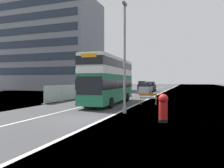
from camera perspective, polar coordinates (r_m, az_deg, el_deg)
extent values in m
cube|color=#38383A|center=(14.46, -9.81, -9.34)|extent=(140.00, 280.00, 0.10)
cube|color=#B2AFA8|center=(13.67, -3.14, -9.73)|extent=(0.24, 196.00, 0.01)
cube|color=silver|center=(15.93, -18.39, -8.24)|extent=(0.16, 168.00, 0.01)
cube|color=#1E6B47|center=(23.26, -0.62, -0.98)|extent=(3.01, 11.51, 2.78)
cube|color=white|center=(23.26, -0.62, 2.94)|extent=(3.01, 11.51, 0.40)
cube|color=white|center=(23.31, -0.62, 5.11)|extent=(2.98, 11.39, 1.36)
cube|color=black|center=(23.25, -0.62, 0.05)|extent=(3.04, 11.62, 0.89)
cube|color=black|center=(23.31, -0.62, 5.11)|extent=(3.03, 11.57, 0.75)
cube|color=black|center=(17.88, -6.12, -0.46)|extent=(2.26, 0.17, 1.53)
cube|color=orange|center=(17.99, -6.14, 7.53)|extent=(1.35, 0.13, 0.32)
cube|color=#1E6B47|center=(23.34, -0.62, -3.96)|extent=(3.04, 11.62, 0.36)
cylinder|color=black|center=(20.47, -6.89, -4.74)|extent=(0.35, 1.01, 1.00)
cylinder|color=black|center=(19.62, -0.30, -4.98)|extent=(0.35, 1.01, 1.00)
cylinder|color=black|center=(26.69, -1.11, -3.40)|extent=(0.35, 1.01, 1.00)
cylinder|color=black|center=(26.04, 4.04, -3.51)|extent=(0.35, 1.01, 1.00)
cylinder|color=gray|center=(16.71, 3.35, 6.48)|extent=(0.18, 0.18, 8.27)
cube|color=slate|center=(17.64, 3.36, 20.38)|extent=(0.20, 0.70, 0.20)
cylinder|color=gray|center=(16.79, 3.33, -6.85)|extent=(0.29, 0.29, 0.50)
cylinder|color=black|center=(13.61, 13.34, -9.39)|extent=(0.57, 0.57, 0.18)
cylinder|color=red|center=(13.51, 13.35, -6.44)|extent=(0.53, 0.53, 1.24)
sphere|color=red|center=(13.44, 13.36, -3.82)|extent=(0.59, 0.59, 0.59)
cube|color=black|center=(13.18, 13.23, -4.53)|extent=(0.22, 0.03, 0.07)
cube|color=orange|center=(22.89, 9.57, -2.77)|extent=(1.70, 0.56, 0.20)
cube|color=white|center=(22.91, 9.57, -3.57)|extent=(1.70, 0.56, 0.20)
cube|color=orange|center=(22.86, 7.60, -4.09)|extent=(0.09, 0.09, 1.05)
cube|color=black|center=(22.91, 7.60, -5.29)|extent=(0.26, 0.46, 0.08)
cube|color=orange|center=(23.02, 11.52, -4.06)|extent=(0.09, 0.09, 1.05)
cube|color=black|center=(23.07, 11.52, -5.26)|extent=(0.26, 0.46, 0.08)
cube|color=#A8AAAD|center=(25.18, -15.21, -2.53)|extent=(0.04, 3.26, 1.92)
cube|color=#A8AAAD|center=(28.03, -11.24, -2.16)|extent=(0.04, 3.26, 1.92)
cube|color=#A8AAAD|center=(31.00, -8.01, -1.86)|extent=(0.04, 3.26, 1.92)
cube|color=#A8AAAD|center=(34.04, -5.35, -1.60)|extent=(0.04, 3.26, 1.92)
cube|color=#A8AAAD|center=(37.15, -3.13, -1.39)|extent=(0.04, 3.26, 1.92)
cube|color=#A8AAAD|center=(40.30, -1.26, -1.20)|extent=(0.04, 3.26, 1.92)
cube|color=#A8AAAD|center=(43.49, 0.34, -1.04)|extent=(0.04, 3.26, 1.92)
cube|color=#A8AAAD|center=(46.71, 1.72, -0.90)|extent=(0.04, 3.26, 1.92)
cylinder|color=#939699|center=(23.81, -17.56, -2.74)|extent=(0.06, 0.06, 2.02)
cube|color=gray|center=(23.89, -17.54, -5.02)|extent=(0.44, 0.20, 0.12)
cylinder|color=#939699|center=(26.59, -13.12, -2.34)|extent=(0.06, 0.06, 2.02)
cube|color=gray|center=(26.66, -13.11, -4.38)|extent=(0.44, 0.20, 0.12)
cylinder|color=#939699|center=(29.50, -9.54, -2.00)|extent=(0.06, 0.06, 2.02)
cube|color=gray|center=(29.57, -9.53, -3.85)|extent=(0.44, 0.20, 0.12)
cylinder|color=#939699|center=(32.51, -6.61, -1.72)|extent=(0.06, 0.06, 2.02)
cube|color=gray|center=(32.57, -6.61, -3.40)|extent=(0.44, 0.20, 0.12)
cylinder|color=#939699|center=(35.59, -4.19, -1.49)|extent=(0.06, 0.06, 2.02)
cube|color=gray|center=(35.64, -4.19, -3.02)|extent=(0.44, 0.20, 0.12)
cylinder|color=#939699|center=(38.72, -2.16, -1.29)|extent=(0.06, 0.06, 2.02)
cube|color=gray|center=(38.77, -2.16, -2.69)|extent=(0.44, 0.20, 0.12)
cylinder|color=#939699|center=(41.89, -0.43, -1.12)|extent=(0.06, 0.06, 2.02)
cube|color=gray|center=(41.94, -0.43, -2.42)|extent=(0.44, 0.20, 0.12)
cylinder|color=#939699|center=(45.10, 1.06, -0.97)|extent=(0.06, 0.06, 2.02)
cube|color=gray|center=(45.14, 1.06, -2.18)|extent=(0.44, 0.20, 0.12)
cylinder|color=#939699|center=(48.33, 2.34, -0.84)|extent=(0.06, 0.06, 2.02)
cube|color=gray|center=(48.37, 2.34, -1.97)|extent=(0.44, 0.20, 0.12)
cube|color=gray|center=(40.70, 8.90, -1.53)|extent=(1.88, 4.09, 1.19)
cube|color=black|center=(40.67, 8.91, -0.19)|extent=(1.73, 2.25, 0.71)
cylinder|color=black|center=(41.81, 10.49, -2.11)|extent=(0.20, 0.60, 0.60)
cylinder|color=black|center=(42.15, 7.97, -2.08)|extent=(0.20, 0.60, 0.60)
cylinder|color=black|center=(39.31, 9.90, -2.31)|extent=(0.20, 0.60, 0.60)
cylinder|color=black|center=(39.67, 7.23, -2.27)|extent=(0.20, 0.60, 0.60)
cube|color=black|center=(48.91, 10.20, -1.05)|extent=(1.74, 4.07, 1.30)
cube|color=black|center=(48.88, 10.20, 0.16)|extent=(1.60, 2.24, 0.77)
cylinder|color=black|center=(50.04, 11.42, -1.61)|extent=(0.20, 0.60, 0.60)
cylinder|color=black|center=(50.32, 9.45, -1.59)|extent=(0.20, 0.60, 0.60)
cylinder|color=black|center=(47.55, 10.98, -1.75)|extent=(0.20, 0.60, 0.60)
cylinder|color=black|center=(47.84, 8.92, -1.72)|extent=(0.20, 0.60, 0.60)
cube|color=black|center=(58.03, 7.99, -0.71)|extent=(1.83, 3.96, 1.33)
cube|color=black|center=(58.01, 7.99, 0.36)|extent=(1.68, 2.18, 0.83)
cylinder|color=black|center=(59.08, 9.10, -1.22)|extent=(0.20, 0.60, 0.60)
cylinder|color=black|center=(59.44, 7.36, -1.20)|extent=(0.20, 0.60, 0.60)
cylinder|color=black|center=(56.67, 8.64, -1.31)|extent=(0.20, 0.60, 0.60)
cylinder|color=black|center=(57.04, 6.84, -1.29)|extent=(0.20, 0.60, 0.60)
cylinder|color=#4C3D2D|center=(53.56, -2.45, 0.14)|extent=(0.42, 0.42, 3.53)
cylinder|color=#4C3D2D|center=(53.33, -1.77, 1.77)|extent=(1.48, 0.23, 1.32)
cylinder|color=#4C3D2D|center=(53.74, -1.84, 1.17)|extent=(1.09, 0.93, 1.02)
cylinder|color=#4C3D2D|center=(54.02, -2.50, 1.82)|extent=(0.66, 1.03, 1.06)
cylinder|color=#4C3D2D|center=(53.95, -2.87, 1.72)|extent=(1.23, 0.68, 1.20)
cylinder|color=#4C3D2D|center=(53.47, -3.31, 2.27)|extent=(1.57, 1.00, 1.30)
cylinder|color=#4C3D2D|center=(52.81, -2.72, 2.20)|extent=(0.28, 1.70, 1.33)
cylinder|color=#4C3D2D|center=(52.95, -2.29, 1.46)|extent=(0.97, 1.25, 2.08)
cylinder|color=#4C3D2D|center=(52.24, -7.86, 0.62)|extent=(0.38, 0.38, 4.46)
cylinder|color=#4C3D2D|center=(51.80, -7.23, 2.20)|extent=(1.56, 0.46, 1.11)
cylinder|color=#4C3D2D|center=(52.35, -6.97, 1.79)|extent=(1.54, 1.14, 1.15)
cylinder|color=#4C3D2D|center=(52.63, -7.63, 1.59)|extent=(0.15, 0.98, 1.16)
cylinder|color=#4C3D2D|center=(52.69, -8.28, 1.72)|extent=(1.21, 0.58, 0.99)
cylinder|color=#4C3D2D|center=(52.41, -8.59, 2.64)|extent=(1.46, 0.57, 1.38)
cylinder|color=#4C3D2D|center=(51.73, -8.18, 2.03)|extent=(0.20, 1.33, 1.89)
cylinder|color=#4C3D2D|center=(51.46, -7.77, 3.01)|extent=(1.08, 1.53, 1.43)
cylinder|color=#4C3D2D|center=(61.24, 0.61, 0.29)|extent=(0.32, 0.32, 3.63)
cylinder|color=#4C3D2D|center=(61.02, 1.32, 1.76)|extent=(1.64, 0.19, 1.07)
cylinder|color=#4C3D2D|center=(61.65, 0.97, 1.38)|extent=(0.61, 1.16, 1.12)
cylinder|color=#4C3D2D|center=(62.06, 0.67, 1.14)|extent=(0.58, 1.72, 1.18)
cylinder|color=#4C3D2D|center=(61.54, 0.23, 1.79)|extent=(1.07, 0.42, 0.96)
cylinder|color=#4C3D2D|center=(60.77, -0.14, 1.99)|extent=(1.33, 1.55, 1.36)
cylinder|color=#4C3D2D|center=(60.90, 0.59, 1.90)|extent=(0.35, 0.80, 1.12)
cube|color=gray|center=(63.86, -17.64, 9.16)|extent=(30.93, 13.87, 23.37)
cube|color=#232D3D|center=(57.85, -21.80, 3.18)|extent=(29.07, 0.08, 1.87)
cube|color=#232D3D|center=(58.08, -21.82, 6.47)|extent=(29.07, 0.08, 1.87)
cube|color=#232D3D|center=(58.50, -21.84, 9.73)|extent=(29.07, 0.08, 1.87)
cube|color=#232D3D|center=(59.11, -21.86, 12.93)|extent=(29.07, 0.08, 1.87)
cube|color=#232D3D|center=(59.89, -21.88, 16.06)|extent=(29.07, 0.08, 1.87)
cube|color=#232D3D|center=(60.85, -21.90, 19.09)|extent=(29.07, 0.08, 1.87)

